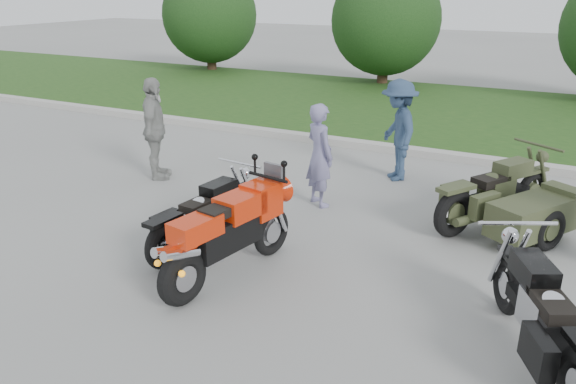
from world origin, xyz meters
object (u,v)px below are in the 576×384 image
at_px(person_stripe, 320,155).
at_px(person_denim, 398,130).
at_px(cruiser_left, 202,219).
at_px(person_back, 155,129).
at_px(sportbike_red, 227,232).
at_px(cruiser_right, 546,323).
at_px(cruiser_sidecar, 516,207).

xyz_separation_m(person_stripe, person_denim, (0.72, 1.78, 0.08)).
height_order(cruiser_left, person_back, person_back).
bearing_deg(sportbike_red, person_back, 151.55).
bearing_deg(person_denim, sportbike_red, -42.09).
relative_size(cruiser_left, person_back, 1.18).
height_order(cruiser_left, person_denim, person_denim).
height_order(cruiser_right, cruiser_sidecar, cruiser_sidecar).
relative_size(person_denim, person_back, 0.99).
xyz_separation_m(cruiser_sidecar, person_stripe, (-2.92, -0.14, 0.39)).
relative_size(sportbike_red, cruiser_sidecar, 0.98).
bearing_deg(cruiser_right, person_back, 131.80).
height_order(cruiser_left, person_stripe, person_stripe).
height_order(sportbike_red, person_stripe, person_stripe).
relative_size(sportbike_red, person_stripe, 1.33).
bearing_deg(person_back, cruiser_right, -141.86).
distance_m(cruiser_right, person_denim, 5.37).
bearing_deg(person_denim, cruiser_left, -53.48).
height_order(cruiser_right, person_denim, person_denim).
bearing_deg(person_stripe, cruiser_left, 106.26).
distance_m(sportbike_red, cruiser_sidecar, 4.07).
height_order(person_denim, person_back, person_back).
xyz_separation_m(cruiser_left, cruiser_sidecar, (3.65, 2.31, 0.01)).
bearing_deg(person_denim, person_back, -96.86).
xyz_separation_m(sportbike_red, cruiser_sidecar, (2.89, 2.86, -0.18)).
xyz_separation_m(cruiser_sidecar, person_back, (-6.07, -0.29, 0.48)).
bearing_deg(person_back, cruiser_left, -160.06).
distance_m(sportbike_red, person_back, 4.09).
height_order(person_stripe, person_back, person_back).
bearing_deg(cruiser_left, cruiser_right, -1.80).
xyz_separation_m(sportbike_red, cruiser_left, (-0.76, 0.55, -0.19)).
relative_size(cruiser_right, cruiser_sidecar, 0.96).
bearing_deg(cruiser_right, sportbike_red, 152.26).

